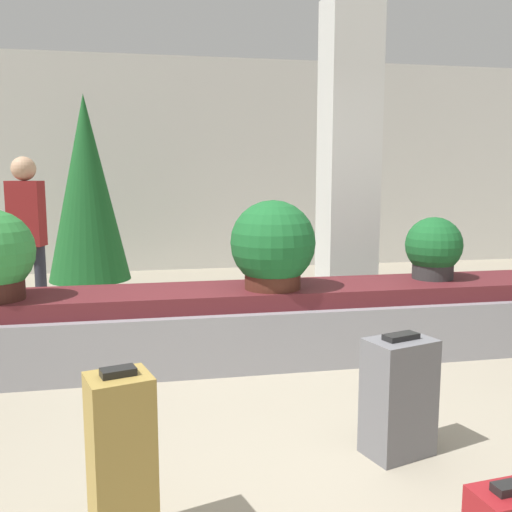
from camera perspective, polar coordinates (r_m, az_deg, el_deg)
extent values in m
plane|color=#9E937F|center=(3.40, 4.92, -17.74)|extent=(18.00, 18.00, 0.00)
cube|color=beige|center=(8.86, -5.54, 9.03)|extent=(18.00, 0.06, 3.20)
cube|color=gray|center=(4.65, 0.00, -7.44)|extent=(7.72, 0.82, 0.46)
cube|color=#5B1E23|center=(4.58, 0.00, -3.91)|extent=(7.41, 0.66, 0.13)
cube|color=silver|center=(5.95, 9.19, 9.28)|extent=(0.51, 0.51, 3.20)
cube|color=#A3843D|center=(2.47, -13.31, -19.36)|extent=(0.29, 0.28, 0.71)
cube|color=black|center=(2.32, -13.62, -11.19)|extent=(0.15, 0.11, 0.03)
cube|color=slate|center=(3.20, 14.08, -13.52)|extent=(0.40, 0.33, 0.63)
cube|color=black|center=(3.10, 14.30, -7.82)|extent=(0.21, 0.14, 0.03)
cylinder|color=#4C2319|center=(4.49, 1.68, -2.14)|extent=(0.44, 0.44, 0.18)
sphere|color=#195B28|center=(4.45, 1.69, 1.32)|extent=(0.67, 0.67, 0.67)
cylinder|color=#2D2D2D|center=(5.14, 17.25, -1.29)|extent=(0.35, 0.35, 0.16)
sphere|color=#195B28|center=(5.11, 17.35, 1.04)|extent=(0.48, 0.48, 0.48)
cylinder|color=#282833|center=(6.03, -22.56, -2.80)|extent=(0.11, 0.11, 0.79)
cylinder|color=#282833|center=(5.99, -20.69, -2.76)|extent=(0.11, 0.11, 0.79)
cube|color=maroon|center=(5.92, -22.00, 3.96)|extent=(0.36, 0.26, 0.63)
sphere|color=tan|center=(5.90, -22.23, 8.09)|extent=(0.23, 0.23, 0.23)
cylinder|color=#4C331E|center=(7.37, -16.16, -2.95)|extent=(0.16, 0.16, 0.18)
cone|color=#195623|center=(7.24, -16.56, 6.49)|extent=(0.98, 0.98, 2.24)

